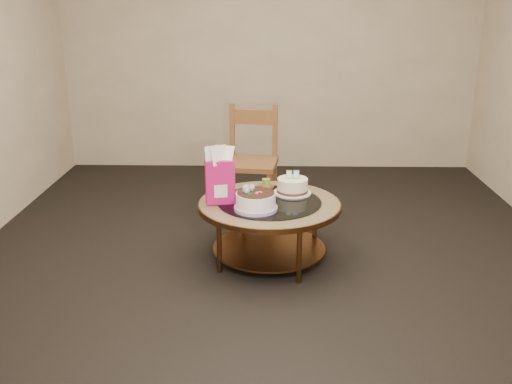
{
  "coord_description": "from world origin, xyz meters",
  "views": [
    {
      "loc": [
        -0.01,
        -3.81,
        1.82
      ],
      "look_at": [
        -0.1,
        0.02,
        0.52
      ],
      "focal_mm": 40.0,
      "sensor_mm": 36.0,
      "label": 1
    }
  ],
  "objects_px": {
    "decorated_cake": "(255,202)",
    "cream_cake": "(292,186)",
    "dining_chair": "(251,161)",
    "coffee_table": "(269,212)",
    "gift_bag": "(220,175)"
  },
  "relations": [
    {
      "from": "decorated_cake",
      "to": "cream_cake",
      "type": "distance_m",
      "value": 0.44
    },
    {
      "from": "decorated_cake",
      "to": "cream_cake",
      "type": "relative_size",
      "value": 1.06
    },
    {
      "from": "decorated_cake",
      "to": "dining_chair",
      "type": "xyz_separation_m",
      "value": [
        -0.06,
        1.12,
        -0.03
      ]
    },
    {
      "from": "coffee_table",
      "to": "dining_chair",
      "type": "distance_m",
      "value": 0.97
    },
    {
      "from": "decorated_cake",
      "to": "gift_bag",
      "type": "xyz_separation_m",
      "value": [
        -0.25,
        0.14,
        0.14
      ]
    },
    {
      "from": "coffee_table",
      "to": "decorated_cake",
      "type": "relative_size",
      "value": 3.44
    },
    {
      "from": "coffee_table",
      "to": "gift_bag",
      "type": "height_order",
      "value": "gift_bag"
    },
    {
      "from": "coffee_table",
      "to": "decorated_cake",
      "type": "distance_m",
      "value": 0.24
    },
    {
      "from": "gift_bag",
      "to": "dining_chair",
      "type": "xyz_separation_m",
      "value": [
        0.19,
        0.98,
        -0.17
      ]
    },
    {
      "from": "coffee_table",
      "to": "cream_cake",
      "type": "relative_size",
      "value": 3.64
    },
    {
      "from": "dining_chair",
      "to": "cream_cake",
      "type": "bearing_deg",
      "value": -59.98
    },
    {
      "from": "gift_bag",
      "to": "dining_chair",
      "type": "height_order",
      "value": "dining_chair"
    },
    {
      "from": "cream_cake",
      "to": "dining_chair",
      "type": "distance_m",
      "value": 0.84
    },
    {
      "from": "cream_cake",
      "to": "dining_chair",
      "type": "xyz_separation_m",
      "value": [
        -0.33,
        0.77,
        -0.03
      ]
    },
    {
      "from": "cream_cake",
      "to": "dining_chair",
      "type": "relative_size",
      "value": 0.29
    }
  ]
}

